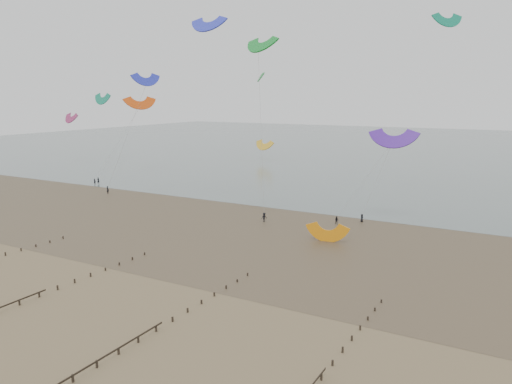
# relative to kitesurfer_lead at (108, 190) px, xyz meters

# --- Properties ---
(ground) EXTENTS (500.00, 500.00, 0.00)m
(ground) POSITION_rel_kitesurfer_lead_xyz_m (54.85, -44.44, -0.94)
(ground) COLOR brown
(ground) RESTS_ON ground
(sea_and_shore) EXTENTS (500.00, 665.00, 0.03)m
(sea_and_shore) POSITION_rel_kitesurfer_lead_xyz_m (50.77, -10.04, -0.94)
(sea_and_shore) COLOR #475654
(sea_and_shore) RESTS_ON ground
(kitesurfer_lead) EXTENTS (0.70, 0.47, 1.89)m
(kitesurfer_lead) POSITION_rel_kitesurfer_lead_xyz_m (0.00, 0.00, 0.00)
(kitesurfer_lead) COLOR black
(kitesurfer_lead) RESTS_ON ground
(kitesurfers) EXTENTS (130.27, 17.11, 1.87)m
(kitesurfers) POSITION_rel_kitesurfer_lead_xyz_m (69.86, 3.28, -0.09)
(kitesurfers) COLOR black
(kitesurfers) RESTS_ON ground
(grounded_kite) EXTENTS (6.65, 5.50, 3.35)m
(grounded_kite) POSITION_rel_kitesurfer_lead_xyz_m (62.20, -12.20, -0.94)
(grounded_kite) COLOR orange
(grounded_kite) RESTS_ON ground
(kites_airborne) EXTENTS (252.56, 112.43, 40.54)m
(kites_airborne) POSITION_rel_kitesurfer_lead_xyz_m (47.10, 41.68, 19.39)
(kites_airborne) COLOR #4E18AA
(kites_airborne) RESTS_ON ground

